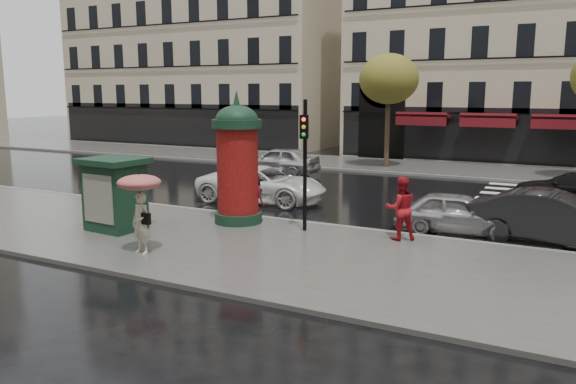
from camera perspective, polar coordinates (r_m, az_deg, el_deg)
The scene contains 19 objects.
ground at distance 16.50m, azimuth -2.57°, elevation -5.56°, with size 160.00×160.00×0.00m, color black.
near_sidewalk at distance 16.07m, azimuth -3.47°, elevation -5.78°, with size 90.00×7.00×0.12m, color #474744.
far_sidewalk at distance 33.98m, azimuth 13.66°, elevation 2.40°, with size 90.00×6.00×0.12m, color #474744.
near_kerb at distance 19.05m, azimuth 1.94°, elevation -3.19°, with size 90.00×0.25×0.14m, color slate.
far_kerb at distance 31.10m, azimuth 12.33°, elevation 1.78°, with size 90.00×0.25×0.14m, color slate.
zebra_crossing at distance 23.84m, azimuth 22.21°, elevation -1.40°, with size 3.60×11.75×0.01m, color silver.
bldg_far_left at distance 53.46m, azimuth -7.25°, elevation 17.41°, with size 24.00×14.00×22.90m.
tree_far_left at distance 33.28m, azimuth 10.20°, elevation 11.19°, with size 3.40×3.40×6.64m.
woman_umbrella at distance 15.56m, azimuth -14.80°, elevation -0.81°, with size 1.16×1.16×2.24m.
woman_red at distance 16.92m, azimuth 11.37°, elevation -1.64°, with size 0.92×0.72×1.89m, color #AE151E.
man_burgundy at distance 19.05m, azimuth -3.50°, elevation -0.47°, with size 0.82×0.53×1.68m, color #490E17.
morris_column at distance 18.72m, azimuth -5.16°, elevation 3.28°, with size 1.64×1.64×4.42m.
traffic_light at distance 17.38m, azimuth 1.70°, elevation 4.04°, with size 0.30×0.40×4.12m.
newsstand at distance 18.59m, azimuth -17.18°, elevation -0.11°, with size 2.03×1.75×2.30m.
car_silver at distance 18.62m, azimuth 16.91°, elevation -2.06°, with size 1.58×3.92×1.34m, color #AFB0B4.
car_darkgrey at distance 18.32m, azimuth 25.39°, elevation -2.43°, with size 1.66×4.77×1.57m, color black.
car_white at distance 22.96m, azimuth -2.66°, elevation 0.78°, with size 2.44×5.30×1.47m, color white.
car_black at distance 25.35m, azimuth 26.84°, elevation 0.36°, with size 1.79×4.40×1.28m, color black.
car_far_silver at distance 30.57m, azimuth -0.97°, elevation 3.19°, with size 1.81×4.49×1.53m, color silver.
Camera 1 is at (7.97, -13.74, 4.46)m, focal length 35.00 mm.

